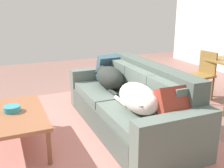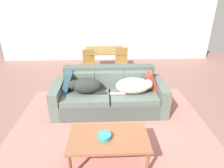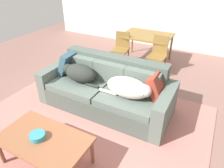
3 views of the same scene
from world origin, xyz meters
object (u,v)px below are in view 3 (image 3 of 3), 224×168
object	(u,v)px
throw_pillow_by_right_arm	(157,86)
dining_chair_near_right	(158,53)
dog_on_right_cushion	(129,88)
dining_chair_near_left	(121,47)
bowl_on_coffee_table	(37,136)
throw_pillow_by_left_arm	(68,63)
dog_on_left_cushion	(79,73)
coffee_table	(44,141)
couch	(107,90)
dining_table	(147,37)

from	to	relation	value
throw_pillow_by_right_arm	dining_chair_near_right	bearing A→B (deg)	106.22
dog_on_right_cushion	dining_chair_near_left	xyz separation A→B (m)	(-1.06, 1.91, -0.13)
bowl_on_coffee_table	throw_pillow_by_right_arm	bearing A→B (deg)	57.59
throw_pillow_by_left_arm	dog_on_left_cushion	bearing A→B (deg)	-24.60
coffee_table	dog_on_right_cushion	bearing A→B (deg)	67.21
dog_on_right_cushion	couch	bearing A→B (deg)	160.59
coffee_table	dining_table	distance (m)	3.84
couch	throw_pillow_by_right_arm	size ratio (longest dim) A/B	5.80
throw_pillow_by_right_arm	dining_chair_near_left	distance (m)	2.23
coffee_table	dining_chair_near_left	distance (m)	3.30
couch	bowl_on_coffee_table	distance (m)	1.57
throw_pillow_by_left_arm	bowl_on_coffee_table	bearing A→B (deg)	-63.92
dog_on_left_cushion	bowl_on_coffee_table	distance (m)	1.48
dog_on_left_cushion	coffee_table	size ratio (longest dim) A/B	0.67
bowl_on_coffee_table	dining_chair_near_left	distance (m)	3.32
couch	throw_pillow_by_left_arm	distance (m)	0.96
dog_on_left_cushion	throw_pillow_by_left_arm	xyz separation A→B (m)	(-0.40, 0.18, 0.04)
couch	throw_pillow_by_left_arm	bearing A→B (deg)	176.54
throw_pillow_by_left_arm	throw_pillow_by_right_arm	size ratio (longest dim) A/B	1.11
dog_on_left_cushion	bowl_on_coffee_table	world-z (taller)	dog_on_left_cushion
bowl_on_coffee_table	dining_table	bearing A→B (deg)	89.53
dog_on_right_cushion	throw_pillow_by_right_arm	distance (m)	0.46
throw_pillow_by_right_arm	coffee_table	size ratio (longest dim) A/B	0.35
couch	coffee_table	distance (m)	1.53
dog_on_right_cushion	coffee_table	xyz separation A→B (m)	(-0.57, -1.35, -0.22)
couch	dog_on_left_cushion	size ratio (longest dim) A/B	3.05
coffee_table	bowl_on_coffee_table	xyz separation A→B (m)	(-0.06, -0.03, 0.08)
couch	bowl_on_coffee_table	world-z (taller)	couch
throw_pillow_by_left_arm	coffee_table	world-z (taller)	throw_pillow_by_left_arm
bowl_on_coffee_table	dog_on_left_cushion	bearing A→B (deg)	105.28
dog_on_left_cushion	bowl_on_coffee_table	bearing A→B (deg)	-74.84
throw_pillow_by_left_arm	coffee_table	bearing A→B (deg)	-61.85
throw_pillow_by_left_arm	couch	bearing A→B (deg)	-3.34
throw_pillow_by_right_arm	dining_chair_near_right	distance (m)	1.76
dog_on_right_cushion	bowl_on_coffee_table	size ratio (longest dim) A/B	4.49
coffee_table	dining_chair_near_left	xyz separation A→B (m)	(-0.50, 3.26, 0.09)
couch	bowl_on_coffee_table	bearing A→B (deg)	-94.47
dog_on_left_cushion	couch	bearing A→B (deg)	14.15
bowl_on_coffee_table	dining_chair_near_right	distance (m)	3.34
coffee_table	dining_table	bearing A→B (deg)	90.41
throw_pillow_by_left_arm	bowl_on_coffee_table	xyz separation A→B (m)	(0.79, -1.61, -0.18)
throw_pillow_by_left_arm	dining_table	bearing A→B (deg)	69.99
dining_chair_near_left	dining_table	bearing A→B (deg)	42.16
dog_on_right_cushion	dining_table	world-z (taller)	dog_on_right_cushion
bowl_on_coffee_table	dining_chair_near_left	bearing A→B (deg)	97.58
dog_on_left_cushion	dining_chair_near_right	xyz separation A→B (m)	(0.92, 1.87, -0.11)
dining_table	coffee_table	bearing A→B (deg)	-89.59
dog_on_left_cushion	dining_chair_near_left	size ratio (longest dim) A/B	0.90
throw_pillow_by_left_arm	dining_chair_near_right	world-z (taller)	dining_chair_near_right
couch	dog_on_left_cushion	world-z (taller)	couch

